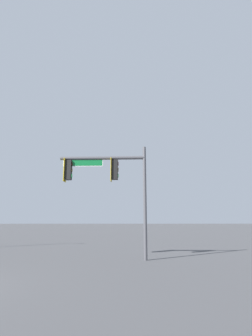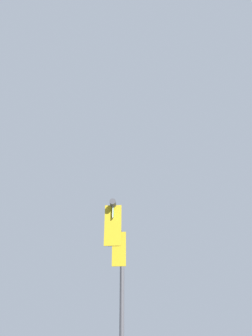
% 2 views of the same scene
% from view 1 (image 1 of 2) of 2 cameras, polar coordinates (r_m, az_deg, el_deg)
% --- Properties ---
extents(signal_pole_near, '(4.77, 0.70, 6.01)m').
position_cam_1_polar(signal_pole_near, '(14.39, -4.03, -1.50)').
color(signal_pole_near, '#47474C').
rests_on(signal_pole_near, ground_plane).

